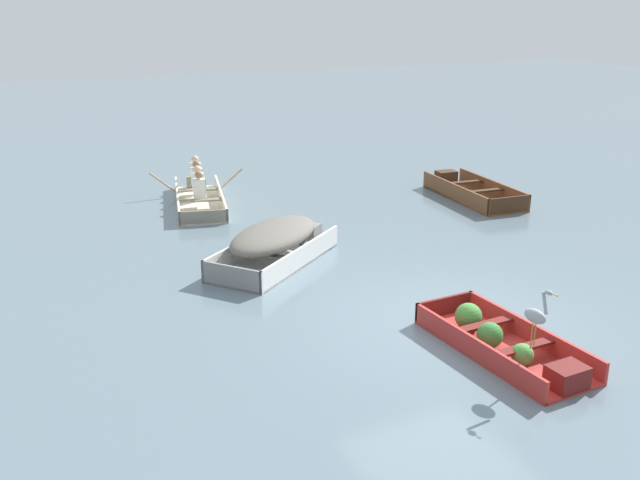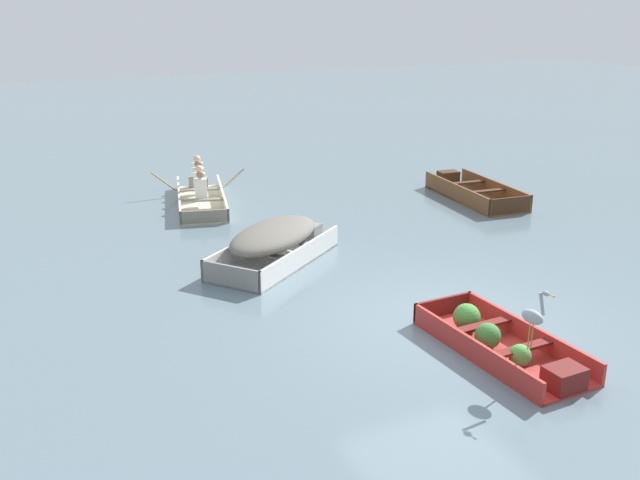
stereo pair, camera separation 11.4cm
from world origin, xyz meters
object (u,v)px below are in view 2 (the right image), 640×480
Objects in this scene: skiff_wooden_brown_near_moored at (472,192)px; heron_on_dinghy at (534,315)px; rowboat_cream_with_crew at (200,193)px; dinghy_red_foreground at (499,343)px; skiff_white_mid_moored at (275,240)px.

skiff_wooden_brown_near_moored is 3.73× the size of heron_on_dinghy.
rowboat_cream_with_crew is 10.32m from heron_on_dinghy.
dinghy_red_foreground is 4.90m from skiff_white_mid_moored.
skiff_white_mid_moored reaches higher than dinghy_red_foreground.
rowboat_cream_with_crew is at bearing 97.10° from heron_on_dinghy.
rowboat_cream_with_crew is at bearing 90.25° from skiff_white_mid_moored.
heron_on_dinghy is at bearing -82.90° from rowboat_cream_with_crew.
heron_on_dinghy is (1.27, -10.22, 0.69)m from rowboat_cream_with_crew.
skiff_wooden_brown_near_moored is 6.56m from skiff_white_mid_moored.
rowboat_cream_with_crew is at bearing 157.75° from skiff_wooden_brown_near_moored.
skiff_wooden_brown_near_moored is at bearing 57.44° from heron_on_dinghy.
skiff_wooden_brown_near_moored is 1.03× the size of skiff_white_mid_moored.
dinghy_red_foreground is 1.09m from heron_on_dinghy.
skiff_wooden_brown_near_moored is 0.87× the size of rowboat_cream_with_crew.
dinghy_red_foreground is at bearing -81.35° from rowboat_cream_with_crew.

